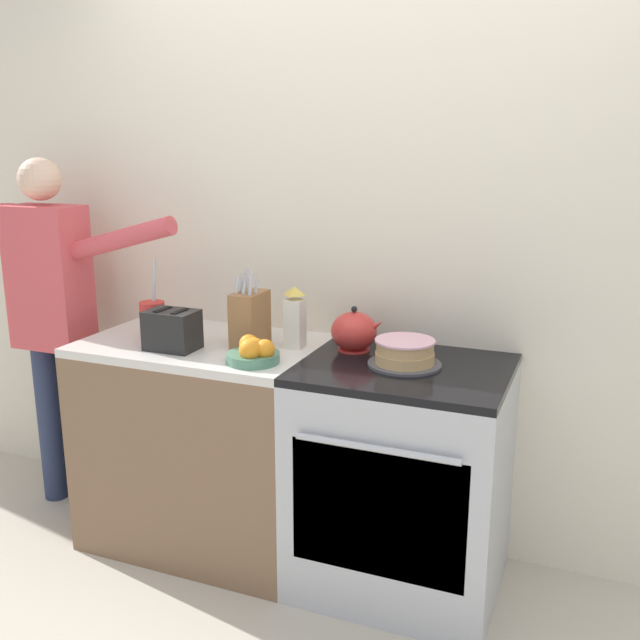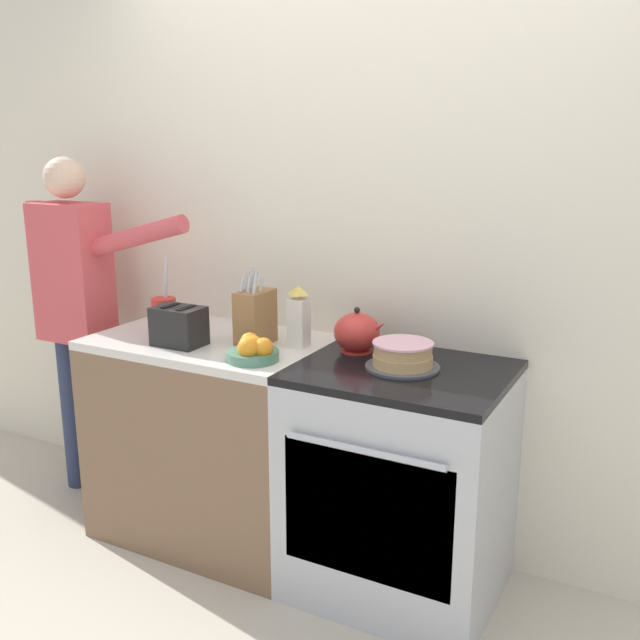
{
  "view_description": "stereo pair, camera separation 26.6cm",
  "coord_description": "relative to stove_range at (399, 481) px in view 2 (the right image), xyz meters",
  "views": [
    {
      "loc": [
        0.89,
        -2.11,
        1.7
      ],
      "look_at": [
        -0.08,
        0.28,
        1.04
      ],
      "focal_mm": 40.0,
      "sensor_mm": 36.0,
      "label": 1
    },
    {
      "loc": [
        1.13,
        -2.0,
        1.7
      ],
      "look_at": [
        -0.08,
        0.28,
        1.04
      ],
      "focal_mm": 40.0,
      "sensor_mm": 36.0,
      "label": 2
    }
  ],
  "objects": [
    {
      "name": "ground_plane",
      "position": [
        -0.24,
        -0.31,
        -0.45
      ],
      "size": [
        16.0,
        16.0,
        0.0
      ],
      "primitive_type": "plane",
      "color": "beige"
    },
    {
      "name": "wall_back",
      "position": [
        -0.24,
        0.34,
        0.85
      ],
      "size": [
        8.0,
        0.04,
        2.6
      ],
      "color": "silver",
      "rests_on": "ground_plane"
    },
    {
      "name": "counter_cabinet",
      "position": [
        -0.86,
        0.0,
        -0.0
      ],
      "size": [
        0.97,
        0.63,
        0.89
      ],
      "color": "brown",
      "rests_on": "ground_plane"
    },
    {
      "name": "stove_range",
      "position": [
        0.0,
        0.0,
        0.0
      ],
      "size": [
        0.76,
        0.66,
        0.89
      ],
      "color": "#B7BABF",
      "rests_on": "ground_plane"
    },
    {
      "name": "layer_cake",
      "position": [
        -0.0,
        0.01,
        0.49
      ],
      "size": [
        0.27,
        0.27,
        0.1
      ],
      "color": "#4C4C51",
      "rests_on": "stove_range"
    },
    {
      "name": "tea_kettle",
      "position": [
        -0.24,
        0.12,
        0.52
      ],
      "size": [
        0.22,
        0.18,
        0.18
      ],
      "color": "red",
      "rests_on": "stove_range"
    },
    {
      "name": "knife_block",
      "position": [
        -0.65,
        0.02,
        0.56
      ],
      "size": [
        0.11,
        0.17,
        0.31
      ],
      "color": "olive",
      "rests_on": "counter_cabinet"
    },
    {
      "name": "utensil_crock",
      "position": [
        -1.08,
        -0.03,
        0.53
      ],
      "size": [
        0.1,
        0.1,
        0.33
      ],
      "color": "red",
      "rests_on": "counter_cabinet"
    },
    {
      "name": "fruit_bowl",
      "position": [
        -0.53,
        -0.18,
        0.49
      ],
      "size": [
        0.2,
        0.2,
        0.1
      ],
      "color": "#4C7F66",
      "rests_on": "counter_cabinet"
    },
    {
      "name": "toaster",
      "position": [
        -0.91,
        -0.14,
        0.53
      ],
      "size": [
        0.21,
        0.14,
        0.16
      ],
      "color": "black",
      "rests_on": "counter_cabinet"
    },
    {
      "name": "milk_carton",
      "position": [
        -0.47,
        0.07,
        0.57
      ],
      "size": [
        0.07,
        0.07,
        0.25
      ],
      "color": "white",
      "rests_on": "counter_cabinet"
    },
    {
      "name": "person_baker",
      "position": [
        -1.66,
        0.03,
        0.52
      ],
      "size": [
        0.93,
        0.2,
        1.63
      ],
      "rotation": [
        0.0,
        0.0,
        -0.15
      ],
      "color": "#283351",
      "rests_on": "ground_plane"
    }
  ]
}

